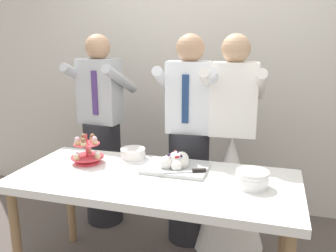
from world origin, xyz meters
TOP-DOWN VIEW (x-y plane):
  - rear_wall at (0.00, 1.38)m, footprint 5.20×0.10m
  - dessert_table at (0.00, 0.00)m, footprint 1.80×0.80m
  - cupcake_stand at (-0.53, 0.12)m, footprint 0.23×0.23m
  - main_cake_tray at (0.10, 0.17)m, footprint 0.43×0.32m
  - plate_stack at (0.60, 0.02)m, footprint 0.20×0.20m
  - round_cake at (-0.25, 0.28)m, footprint 0.24×0.24m
  - person_groom at (0.08, 0.63)m, footprint 0.49×0.52m
  - person_bride at (0.41, 0.63)m, footprint 0.56×0.56m
  - person_guest at (-0.72, 0.71)m, footprint 0.49×0.52m

SIDE VIEW (x-z plane):
  - person_bride at x=0.41m, z-range -0.25..1.41m
  - dessert_table at x=0.00m, z-range 0.31..1.09m
  - person_groom at x=0.08m, z-range -0.08..1.58m
  - person_guest at x=-0.72m, z-range -0.08..1.58m
  - round_cake at x=-0.25m, z-range 0.77..0.85m
  - main_cake_tray at x=0.10m, z-range 0.75..0.88m
  - plate_stack at x=0.60m, z-range 0.77..0.87m
  - cupcake_stand at x=-0.53m, z-range 0.76..0.97m
  - rear_wall at x=0.00m, z-range 0.00..2.90m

